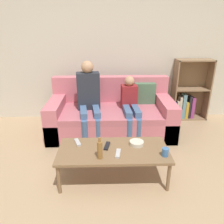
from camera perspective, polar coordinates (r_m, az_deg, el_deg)
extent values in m
plane|color=tan|center=(2.38, -2.47, -24.62)|extent=(22.00, 22.00, 0.00)
cube|color=beige|center=(4.13, -2.41, 16.02)|extent=(12.00, 0.06, 2.60)
cube|color=#D1707F|center=(3.71, -0.22, -2.93)|extent=(2.02, 0.98, 0.33)
cube|color=#C06775|center=(3.54, -0.19, -0.38)|extent=(1.58, 0.80, 0.10)
cube|color=#D1707F|center=(3.91, -0.39, 6.08)|extent=(2.02, 0.18, 0.45)
cube|color=#D1707F|center=(3.75, -14.14, -1.21)|extent=(0.22, 0.98, 0.59)
cube|color=#D1707F|center=(3.79, 13.53, -0.89)|extent=(0.22, 0.98, 0.59)
cube|color=#4C7556|center=(3.84, 8.54, 4.83)|extent=(0.36, 0.12, 0.36)
cube|color=#8E7051|center=(4.30, 15.96, 5.51)|extent=(0.02, 0.28, 1.14)
cube|color=#8E7051|center=(4.53, 23.73, 5.31)|extent=(0.02, 0.28, 1.14)
cube|color=#8E7051|center=(4.52, 19.39, 5.89)|extent=(0.66, 0.02, 1.14)
cube|color=#8E7051|center=(4.58, 19.06, -1.28)|extent=(0.66, 0.28, 0.02)
cube|color=#8E7051|center=(4.40, 19.99, 5.71)|extent=(0.62, 0.28, 0.02)
cube|color=#8E7051|center=(4.29, 20.93, 12.58)|extent=(0.66, 0.28, 0.02)
cube|color=#33519E|center=(4.42, 15.94, 0.58)|extent=(0.05, 0.18, 0.31)
cube|color=beige|center=(4.42, 16.60, 0.77)|extent=(0.04, 0.15, 0.35)
cube|color=beige|center=(4.42, 17.23, 1.25)|extent=(0.05, 0.16, 0.43)
cube|color=#6699A8|center=(4.44, 18.03, 1.57)|extent=(0.06, 0.19, 0.47)
cube|color=gold|center=(4.49, 18.66, 0.67)|extent=(0.05, 0.20, 0.32)
cube|color=#232328|center=(4.48, 19.43, 1.34)|extent=(0.04, 0.16, 0.44)
cube|color=#993D84|center=(4.51, 20.10, 1.16)|extent=(0.06, 0.18, 0.41)
cylinder|color=brown|center=(2.52, -13.75, -16.73)|extent=(0.04, 0.04, 0.36)
cylinder|color=brown|center=(2.56, 14.56, -16.16)|extent=(0.04, 0.04, 0.36)
cylinder|color=brown|center=(2.92, -11.83, -10.62)|extent=(0.04, 0.04, 0.36)
cylinder|color=brown|center=(2.95, 11.97, -10.24)|extent=(0.04, 0.04, 0.36)
cube|color=brown|center=(2.56, 0.33, -10.03)|extent=(1.27, 0.58, 0.03)
cylinder|color=#476693|center=(3.27, -7.08, -5.77)|extent=(0.10, 0.10, 0.43)
cylinder|color=#476693|center=(3.28, -3.59, -5.55)|extent=(0.10, 0.10, 0.43)
cube|color=#476693|center=(3.39, -7.46, 0.12)|extent=(0.15, 0.45, 0.09)
cube|color=#476693|center=(3.40, -4.12, 0.32)|extent=(0.15, 0.45, 0.09)
cube|color=#282D38|center=(3.56, -6.21, 5.52)|extent=(0.38, 0.24, 0.59)
sphere|color=tan|center=(3.47, -6.47, 11.60)|extent=(0.19, 0.19, 0.19)
cylinder|color=#476693|center=(3.29, 4.55, -5.51)|extent=(0.10, 0.10, 0.43)
cylinder|color=#476693|center=(3.31, 6.93, -5.38)|extent=(0.10, 0.10, 0.43)
cube|color=#476693|center=(3.41, 3.97, 0.36)|extent=(0.13, 0.44, 0.09)
cube|color=#476693|center=(3.43, 6.26, 0.43)|extent=(0.13, 0.44, 0.09)
cube|color=maroon|center=(3.61, 4.47, 4.04)|extent=(0.26, 0.22, 0.38)
sphere|color=tan|center=(3.54, 4.59, 8.05)|extent=(0.16, 0.16, 0.16)
cylinder|color=#3D70B2|center=(2.49, 13.73, -10.13)|extent=(0.07, 0.07, 0.09)
cube|color=black|center=(2.60, -1.32, -8.83)|extent=(0.08, 0.18, 0.02)
cube|color=#B7B7BC|center=(2.70, -8.99, -7.82)|extent=(0.10, 0.18, 0.02)
cube|color=#B7B7BC|center=(2.46, 1.58, -10.76)|extent=(0.07, 0.18, 0.02)
cylinder|color=beige|center=(2.65, 6.44, -8.05)|extent=(0.17, 0.17, 0.05)
cylinder|color=olive|center=(2.36, -3.19, -9.89)|extent=(0.06, 0.06, 0.20)
cylinder|color=olive|center=(2.29, -3.26, -7.24)|extent=(0.03, 0.03, 0.05)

